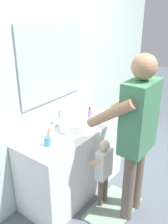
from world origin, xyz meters
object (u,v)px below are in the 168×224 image
(soap_bottle, at_px, (90,114))
(child_toddler, at_px, (103,167))
(adult_parent, at_px, (137,127))
(toothbrush_cup, at_px, (48,140))

(soap_bottle, height_order, child_toddler, soap_bottle)
(child_toddler, relative_size, adult_parent, 0.48)
(toothbrush_cup, distance_m, adult_parent, 0.85)
(toothbrush_cup, xyz_separation_m, child_toddler, (0.41, -0.38, -0.39))
(soap_bottle, bearing_deg, child_toddler, -127.29)
(child_toddler, xyz_separation_m, adult_parent, (0.09, -0.30, 0.53))
(toothbrush_cup, relative_size, soap_bottle, 1.25)
(soap_bottle, relative_size, child_toddler, 0.20)
(toothbrush_cup, bearing_deg, soap_bottle, 1.50)
(soap_bottle, xyz_separation_m, child_toddler, (-0.30, -0.39, -0.40))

